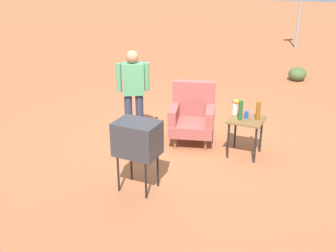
{
  "coord_description": "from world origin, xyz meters",
  "views": [
    {
      "loc": [
        2.54,
        -6.22,
        3.04
      ],
      "look_at": [
        0.2,
        -0.87,
        0.65
      ],
      "focal_mm": 43.07,
      "sensor_mm": 36.0,
      "label": 1
    }
  ],
  "objects": [
    {
      "name": "ground_plane",
      "position": [
        0.0,
        0.0,
        0.0
      ],
      "size": [
        60.0,
        60.0,
        0.0
      ],
      "primitive_type": "plane",
      "color": "#A05B38"
    },
    {
      "name": "armchair",
      "position": [
        0.24,
        0.13,
        0.5
      ],
      "size": [
        0.94,
        0.96,
        1.06
      ],
      "color": "brown",
      "rests_on": "ground"
    },
    {
      "name": "side_table",
      "position": [
        1.25,
        -0.06,
        0.55
      ],
      "size": [
        0.56,
        0.56,
        0.65
      ],
      "color": "black",
      "rests_on": "ground"
    },
    {
      "name": "tv_on_stand",
      "position": [
        0.13,
        -1.76,
        0.78
      ],
      "size": [
        0.61,
        0.47,
        1.03
      ],
      "color": "black",
      "rests_on": "ground"
    },
    {
      "name": "person_standing",
      "position": [
        -0.76,
        -0.22,
        0.94
      ],
      "size": [
        0.51,
        0.37,
        1.64
      ],
      "color": "#2D3347",
      "rests_on": "ground"
    },
    {
      "name": "road_sign",
      "position": [
        0.84,
        9.77,
        1.38
      ],
      "size": [
        0.33,
        0.33,
        2.44
      ],
      "color": "gray",
      "rests_on": "ground"
    },
    {
      "name": "bottle_short_clear",
      "position": [
        1.39,
        0.12,
        0.75
      ],
      "size": [
        0.06,
        0.06,
        0.2
      ],
      "primitive_type": "cylinder",
      "color": "silver",
      "rests_on": "side_table"
    },
    {
      "name": "bottle_wine_green",
      "position": [
        1.16,
        -0.14,
        0.81
      ],
      "size": [
        0.07,
        0.07,
        0.32
      ],
      "primitive_type": "cylinder",
      "color": "#1E5623",
      "rests_on": "side_table"
    },
    {
      "name": "bottle_tall_amber",
      "position": [
        1.42,
        -0.02,
        0.8
      ],
      "size": [
        0.07,
        0.07,
        0.3
      ],
      "primitive_type": "cylinder",
      "color": "brown",
      "rests_on": "side_table"
    },
    {
      "name": "soda_can_blue",
      "position": [
        1.24,
        -0.04,
        0.71
      ],
      "size": [
        0.07,
        0.07,
        0.12
      ],
      "primitive_type": "cylinder",
      "color": "blue",
      "rests_on": "side_table"
    },
    {
      "name": "flower_vase",
      "position": [
        1.02,
        0.08,
        0.8
      ],
      "size": [
        0.14,
        0.1,
        0.27
      ],
      "color": "silver",
      "rests_on": "side_table"
    },
    {
      "name": "shrub_mid",
      "position": [
        1.48,
        5.05,
        0.18
      ],
      "size": [
        0.47,
        0.47,
        0.37
      ],
      "primitive_type": "ellipsoid",
      "color": "#475B33",
      "rests_on": "ground"
    }
  ]
}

